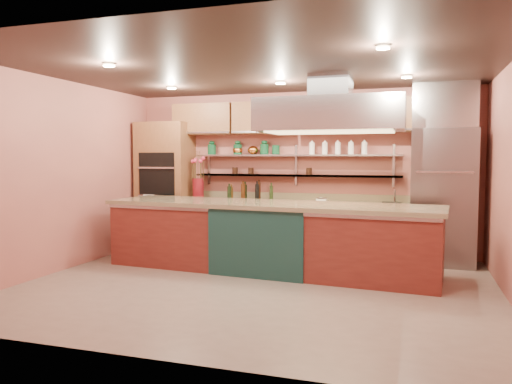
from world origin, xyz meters
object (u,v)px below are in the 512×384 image
(copper_kettle, at_px, (253,150))
(green_canister, at_px, (276,150))
(flower_vase, at_px, (198,188))
(kitchen_scale, at_px, (322,199))
(refrigerator, at_px, (442,197))
(island, at_px, (268,237))

(copper_kettle, height_order, green_canister, green_canister)
(green_canister, bearing_deg, copper_kettle, 180.00)
(flower_vase, distance_m, kitchen_scale, 2.25)
(refrigerator, relative_size, kitchen_scale, 12.66)
(green_canister, bearing_deg, flower_vase, -171.00)
(flower_vase, bearing_deg, kitchen_scale, 0.00)
(refrigerator, distance_m, flower_vase, 4.13)
(island, bearing_deg, copper_kettle, 120.13)
(kitchen_scale, height_order, green_canister, green_canister)
(island, relative_size, copper_kettle, 25.07)
(island, distance_m, flower_vase, 2.19)
(kitchen_scale, bearing_deg, green_canister, 167.92)
(refrigerator, xyz_separation_m, copper_kettle, (-3.16, 0.23, 0.74))
(flower_vase, distance_m, green_canister, 1.56)
(kitchen_scale, relative_size, green_canister, 1.04)
(refrigerator, xyz_separation_m, flower_vase, (-4.13, 0.01, 0.06))
(copper_kettle, bearing_deg, kitchen_scale, -9.80)
(island, xyz_separation_m, green_canister, (-0.29, 1.48, 1.29))
(island, height_order, green_canister, green_canister)
(flower_vase, height_order, copper_kettle, copper_kettle)
(refrigerator, xyz_separation_m, island, (-2.45, -1.25, -0.55))
(kitchen_scale, distance_m, green_canister, 1.20)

